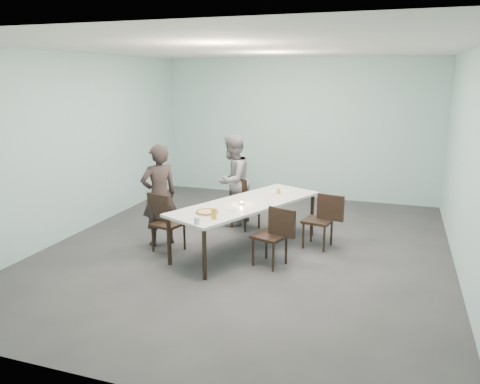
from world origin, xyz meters
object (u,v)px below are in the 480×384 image
(water_tumbler, at_px, (197,221))
(tealight, at_px, (242,203))
(chair_far_right, at_px, (323,217))
(diner_near, at_px, (159,195))
(pizza, at_px, (207,212))
(chair_near_left, at_px, (164,219))
(chair_far_left, at_px, (242,200))
(table, at_px, (247,206))
(beer_glass, at_px, (214,214))
(side_plate, at_px, (232,209))
(amber_tumbler, at_px, (278,191))
(chair_near_right, at_px, (275,232))
(diner_far, at_px, (232,180))

(water_tumbler, xyz_separation_m, tealight, (0.25, 1.07, -0.02))
(water_tumbler, bearing_deg, chair_far_right, 49.76)
(diner_near, height_order, pizza, diner_near)
(chair_near_left, height_order, chair_far_left, same)
(table, distance_m, chair_near_left, 1.28)
(beer_glass, bearing_deg, side_plate, 81.58)
(chair_far_left, bearing_deg, side_plate, -49.19)
(amber_tumbler, bearing_deg, chair_far_right, -18.14)
(chair_near_left, relative_size, pizza, 2.56)
(chair_far_left, bearing_deg, chair_near_left, -89.89)
(table, distance_m, side_plate, 0.47)
(chair_far_right, height_order, amber_tumbler, chair_far_right)
(tealight, bearing_deg, chair_near_right, -30.82)
(chair_far_right, xyz_separation_m, tealight, (-1.14, -0.57, 0.27))
(diner_near, bearing_deg, diner_far, -168.81)
(diner_near, bearing_deg, chair_near_right, 121.51)
(chair_far_left, bearing_deg, diner_far, -176.44)
(chair_far_left, relative_size, tealight, 15.54)
(chair_near_right, bearing_deg, water_tumbler, 56.88)
(beer_glass, bearing_deg, pizza, 132.19)
(chair_near_right, distance_m, diner_near, 1.99)
(diner_far, relative_size, tealight, 29.06)
(diner_near, distance_m, amber_tumbler, 1.92)
(chair_near_left, distance_m, chair_near_right, 1.77)
(chair_far_right, xyz_separation_m, pizza, (-1.45, -1.16, 0.27))
(chair_near_left, xyz_separation_m, chair_near_right, (1.77, -0.08, 0.00))
(side_plate, xyz_separation_m, tealight, (0.05, 0.30, 0.02))
(diner_near, bearing_deg, table, 139.83)
(beer_glass, xyz_separation_m, water_tumbler, (-0.13, -0.27, -0.03))
(water_tumbler, bearing_deg, chair_near_left, 139.14)
(pizza, distance_m, beer_glass, 0.29)
(diner_near, height_order, beer_glass, diner_near)
(chair_far_right, bearing_deg, tealight, 37.62)
(beer_glass, bearing_deg, chair_near_left, 153.83)
(water_tumbler, height_order, amber_tumbler, water_tumbler)
(chair_far_right, height_order, diner_far, diner_far)
(chair_near_left, distance_m, beer_glass, 1.19)
(pizza, relative_size, side_plate, 1.89)
(chair_far_left, height_order, side_plate, chair_far_left)
(chair_near_right, height_order, chair_far_right, same)
(table, height_order, pizza, pizza)
(chair_far_right, relative_size, tealight, 15.54)
(side_plate, height_order, beer_glass, beer_glass)
(table, distance_m, diner_near, 1.39)
(water_tumbler, bearing_deg, side_plate, 75.40)
(chair_far_left, bearing_deg, amber_tumbler, 3.57)
(chair_far_right, relative_size, amber_tumbler, 10.88)
(table, relative_size, beer_glass, 18.26)
(chair_far_right, bearing_deg, water_tumbler, 60.60)
(chair_far_left, height_order, chair_near_right, same)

